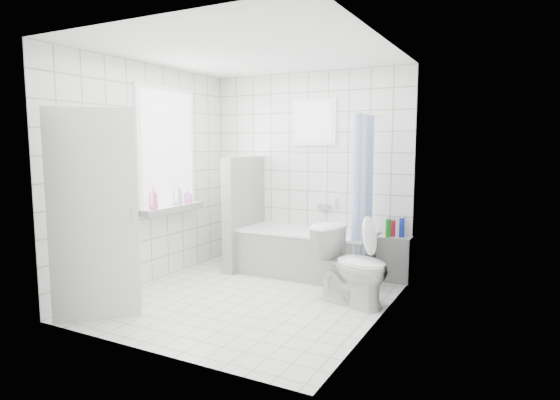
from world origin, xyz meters
The scene contains 19 objects.
ground centered at (0.00, 0.00, 0.00)m, with size 3.00×3.00×0.00m, color white.
ceiling centered at (0.00, 0.00, 2.60)m, with size 3.00×3.00×0.00m, color white.
wall_back centered at (0.00, 1.50, 1.30)m, with size 2.80×0.02×2.60m, color white.
wall_front centered at (0.00, -1.50, 1.30)m, with size 2.80×0.02×2.60m, color white.
wall_left centered at (-1.40, 0.00, 1.30)m, with size 0.02×3.00×2.60m, color white.
wall_right centered at (1.40, 0.00, 1.30)m, with size 0.02×3.00×2.60m, color white.
window_left centered at (-1.35, 0.30, 1.60)m, with size 0.01×0.90×1.40m, color white.
window_back centered at (0.10, 1.46, 1.95)m, with size 0.50×0.01×0.50m, color white.
window_sill centered at (-1.31, 0.30, 0.86)m, with size 0.18×1.02×0.08m, color white.
door centered at (-0.96, -1.20, 1.00)m, with size 0.04×0.80×2.00m, color silver.
bathtub centered at (0.16, 1.12, 0.29)m, with size 1.67×0.77×0.58m.
partition_wall centered at (-0.74, 1.07, 0.75)m, with size 0.15×0.85×1.50m, color white.
tiled_ledge centered at (1.22, 1.38, 0.28)m, with size 0.40×0.24×0.55m, color white.
toilet centered at (1.03, 0.35, 0.41)m, with size 0.46×0.80×0.82m, color white.
curtain_rod centered at (0.94, 1.10, 2.00)m, with size 0.02×0.02×0.80m, color silver.
shower_curtain centered at (0.94, 0.97, 1.10)m, with size 0.14×0.48×1.78m, color #4465CA, non-canonical shape.
tub_faucet centered at (0.26, 1.46, 0.85)m, with size 0.18×0.06×0.06m, color silver.
sill_bottles centered at (-1.30, 0.27, 1.03)m, with size 0.16×0.77×0.29m.
ledge_bottles centered at (1.21, 1.37, 0.66)m, with size 0.21×0.14×0.23m.
Camera 1 is at (2.57, -4.20, 1.67)m, focal length 30.00 mm.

